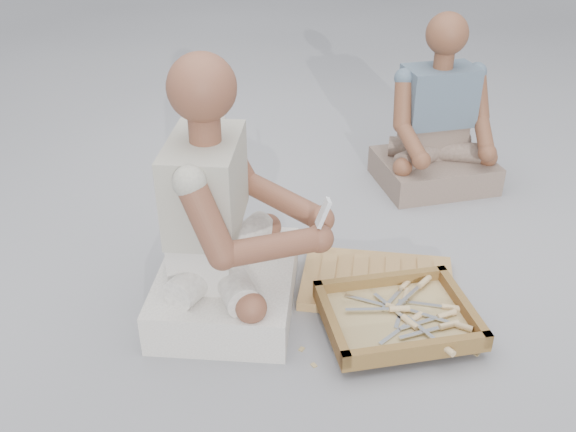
# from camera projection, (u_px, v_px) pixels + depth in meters

# --- Properties ---
(ground) EXTENTS (60.00, 60.00, 0.00)m
(ground) POSITION_uv_depth(u_px,v_px,m) (294.00, 302.00, 2.34)
(ground) COLOR #9D9EA2
(ground) RESTS_ON ground
(carved_panel) EXTENTS (0.59, 0.42, 0.04)m
(carved_panel) POSITION_uv_depth(u_px,v_px,m) (377.00, 283.00, 2.41)
(carved_panel) COLOR olive
(carved_panel) RESTS_ON ground
(tool_tray) EXTENTS (0.58, 0.51, 0.06)m
(tool_tray) POSITION_uv_depth(u_px,v_px,m) (397.00, 317.00, 2.18)
(tool_tray) COLOR brown
(tool_tray) RESTS_ON carved_panel
(chisel_0) EXTENTS (0.13, 0.20, 0.02)m
(chisel_0) POSITION_uv_depth(u_px,v_px,m) (403.00, 287.00, 2.31)
(chisel_0) COLOR silver
(chisel_0) RESTS_ON tool_tray
(chisel_1) EXTENTS (0.15, 0.19, 0.02)m
(chisel_1) POSITION_uv_depth(u_px,v_px,m) (441.00, 344.00, 2.04)
(chisel_1) COLOR silver
(chisel_1) RESTS_ON tool_tray
(chisel_2) EXTENTS (0.14, 0.19, 0.02)m
(chisel_2) POSITION_uv_depth(u_px,v_px,m) (421.00, 284.00, 2.30)
(chisel_2) COLOR silver
(chisel_2) RESTS_ON tool_tray
(chisel_3) EXTENTS (0.15, 0.19, 0.02)m
(chisel_3) POSITION_uv_depth(u_px,v_px,m) (406.00, 319.00, 2.15)
(chisel_3) COLOR silver
(chisel_3) RESTS_ON tool_tray
(chisel_4) EXTENTS (0.21, 0.11, 0.02)m
(chisel_4) POSITION_uv_depth(u_px,v_px,m) (443.00, 326.00, 2.12)
(chisel_4) COLOR silver
(chisel_4) RESTS_ON tool_tray
(chisel_5) EXTENTS (0.08, 0.22, 0.02)m
(chisel_5) POSITION_uv_depth(u_px,v_px,m) (405.00, 299.00, 2.25)
(chisel_5) COLOR silver
(chisel_5) RESTS_ON tool_tray
(chisel_6) EXTENTS (0.22, 0.05, 0.02)m
(chisel_6) POSITION_uv_depth(u_px,v_px,m) (446.00, 307.00, 2.21)
(chisel_6) COLOR silver
(chisel_6) RESTS_ON tool_tray
(chisel_7) EXTENTS (0.21, 0.11, 0.02)m
(chisel_7) POSITION_uv_depth(u_px,v_px,m) (456.00, 324.00, 2.13)
(chisel_7) COLOR silver
(chisel_7) RESTS_ON tool_tray
(chisel_8) EXTENTS (0.20, 0.12, 0.02)m
(chisel_8) POSITION_uv_depth(u_px,v_px,m) (441.00, 316.00, 2.17)
(chisel_8) COLOR silver
(chisel_8) RESTS_ON tool_tray
(chisel_9) EXTENTS (0.16, 0.17, 0.02)m
(chisel_9) POSITION_uv_depth(u_px,v_px,m) (411.00, 321.00, 2.15)
(chisel_9) COLOR silver
(chisel_9) RESTS_ON tool_tray
(chisel_10) EXTENTS (0.22, 0.04, 0.02)m
(chisel_10) POSITION_uv_depth(u_px,v_px,m) (393.00, 309.00, 2.19)
(chisel_10) COLOR silver
(chisel_10) RESTS_ON tool_tray
(chisel_11) EXTENTS (0.21, 0.09, 0.02)m
(chisel_11) POSITION_uv_depth(u_px,v_px,m) (390.00, 307.00, 2.22)
(chisel_11) COLOR silver
(chisel_11) RESTS_ON tool_tray
(wood_chip_0) EXTENTS (0.02, 0.02, 0.00)m
(wood_chip_0) POSITION_uv_depth(u_px,v_px,m) (477.00, 354.00, 2.10)
(wood_chip_0) COLOR tan
(wood_chip_0) RESTS_ON ground
(wood_chip_1) EXTENTS (0.02, 0.02, 0.00)m
(wood_chip_1) POSITION_uv_depth(u_px,v_px,m) (328.00, 302.00, 2.34)
(wood_chip_1) COLOR tan
(wood_chip_1) RESTS_ON ground
(wood_chip_2) EXTENTS (0.02, 0.02, 0.00)m
(wood_chip_2) POSITION_uv_depth(u_px,v_px,m) (399.00, 268.00, 2.52)
(wood_chip_2) COLOR tan
(wood_chip_2) RESTS_ON ground
(wood_chip_3) EXTENTS (0.02, 0.02, 0.00)m
(wood_chip_3) POSITION_uv_depth(u_px,v_px,m) (302.00, 349.00, 2.12)
(wood_chip_3) COLOR tan
(wood_chip_3) RESTS_ON ground
(wood_chip_4) EXTENTS (0.02, 0.02, 0.00)m
(wood_chip_4) POSITION_uv_depth(u_px,v_px,m) (473.00, 334.00, 2.19)
(wood_chip_4) COLOR tan
(wood_chip_4) RESTS_ON ground
(wood_chip_5) EXTENTS (0.02, 0.02, 0.00)m
(wood_chip_5) POSITION_uv_depth(u_px,v_px,m) (384.00, 342.00, 2.15)
(wood_chip_5) COLOR tan
(wood_chip_5) RESTS_ON ground
(wood_chip_6) EXTENTS (0.02, 0.02, 0.00)m
(wood_chip_6) POSITION_uv_depth(u_px,v_px,m) (430.00, 296.00, 2.37)
(wood_chip_6) COLOR tan
(wood_chip_6) RESTS_ON ground
(wood_chip_7) EXTENTS (0.02, 0.02, 0.00)m
(wood_chip_7) POSITION_uv_depth(u_px,v_px,m) (364.00, 283.00, 2.44)
(wood_chip_7) COLOR tan
(wood_chip_7) RESTS_ON ground
(wood_chip_8) EXTENTS (0.02, 0.02, 0.00)m
(wood_chip_8) POSITION_uv_depth(u_px,v_px,m) (378.00, 274.00, 2.49)
(wood_chip_8) COLOR tan
(wood_chip_8) RESTS_ON ground
(wood_chip_9) EXTENTS (0.02, 0.02, 0.00)m
(wood_chip_9) POSITION_uv_depth(u_px,v_px,m) (314.00, 365.00, 2.06)
(wood_chip_9) COLOR tan
(wood_chip_9) RESTS_ON ground
(wood_chip_10) EXTENTS (0.02, 0.02, 0.00)m
(wood_chip_10) POSITION_uv_depth(u_px,v_px,m) (327.00, 283.00, 2.44)
(wood_chip_10) COLOR tan
(wood_chip_10) RESTS_ON ground
(wood_chip_11) EXTENTS (0.02, 0.02, 0.00)m
(wood_chip_11) POSITION_uv_depth(u_px,v_px,m) (437.00, 320.00, 2.25)
(wood_chip_11) COLOR tan
(wood_chip_11) RESTS_ON ground
(craftsman) EXTENTS (0.61, 0.60, 0.92)m
(craftsman) POSITION_uv_depth(u_px,v_px,m) (222.00, 230.00, 2.18)
(craftsman) COLOR silver
(craftsman) RESTS_ON ground
(companion) EXTENTS (0.62, 0.55, 0.82)m
(companion) POSITION_uv_depth(u_px,v_px,m) (437.00, 131.00, 3.02)
(companion) COLOR gray
(companion) RESTS_ON ground
(mobile_phone) EXTENTS (0.05, 0.05, 0.10)m
(mobile_phone) POSITION_uv_depth(u_px,v_px,m) (323.00, 213.00, 2.04)
(mobile_phone) COLOR silver
(mobile_phone) RESTS_ON craftsman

